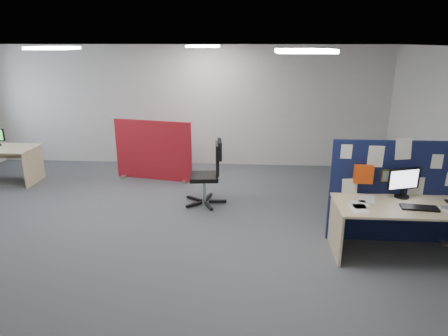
# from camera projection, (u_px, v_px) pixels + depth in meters

# --- Properties ---
(floor) EXTENTS (9.00, 9.00, 0.00)m
(floor) POSITION_uv_depth(u_px,v_px,m) (155.00, 230.00, 6.13)
(floor) COLOR #515358
(floor) RESTS_ON ground
(ceiling) EXTENTS (9.00, 7.00, 0.02)m
(ceiling) POSITION_uv_depth(u_px,v_px,m) (144.00, 46.00, 5.31)
(ceiling) COLOR white
(ceiling) RESTS_ON wall_back
(wall_back) EXTENTS (9.00, 0.02, 2.70)m
(wall_back) POSITION_uv_depth(u_px,v_px,m) (187.00, 106.00, 9.05)
(wall_back) COLOR silver
(wall_back) RESTS_ON floor
(wall_front) EXTENTS (9.00, 0.02, 2.70)m
(wall_front) POSITION_uv_depth(u_px,v_px,m) (7.00, 289.00, 2.40)
(wall_front) COLOR silver
(wall_front) RESTS_ON floor
(ceiling_lights) EXTENTS (4.10, 4.10, 0.04)m
(ceiling_lights) POSITION_uv_depth(u_px,v_px,m) (178.00, 48.00, 5.93)
(ceiling_lights) COLOR white
(ceiling_lights) RESTS_ON ceiling
(navy_divider) EXTENTS (1.81, 0.30, 1.54)m
(navy_divider) POSITION_uv_depth(u_px,v_px,m) (393.00, 192.00, 5.59)
(navy_divider) COLOR #10133C
(navy_divider) RESTS_ON floor
(main_desk) EXTENTS (1.99, 0.88, 0.73)m
(main_desk) POSITION_uv_depth(u_px,v_px,m) (410.00, 214.00, 5.31)
(main_desk) COLOR #D1B286
(main_desk) RESTS_ON floor
(monitor_main) EXTENTS (0.46, 0.20, 0.41)m
(monitor_main) POSITION_uv_depth(u_px,v_px,m) (404.00, 181.00, 5.39)
(monitor_main) COLOR black
(monitor_main) RESTS_ON main_desk
(keyboard) EXTENTS (0.47, 0.23, 0.02)m
(keyboard) POSITION_uv_depth(u_px,v_px,m) (419.00, 208.00, 5.08)
(keyboard) COLOR black
(keyboard) RESTS_ON main_desk
(mouse) EXTENTS (0.11, 0.08, 0.03)m
(mouse) POSITION_uv_depth(u_px,v_px,m) (445.00, 207.00, 5.10)
(mouse) COLOR #A4A4A9
(mouse) RESTS_ON main_desk
(red_divider) EXTENTS (1.64, 0.36, 1.24)m
(red_divider) POSITION_uv_depth(u_px,v_px,m) (153.00, 151.00, 8.20)
(red_divider) COLOR #A21415
(red_divider) RESTS_ON floor
(office_chair) EXTENTS (0.74, 0.75, 1.13)m
(office_chair) POSITION_uv_depth(u_px,v_px,m) (211.00, 169.00, 6.93)
(office_chair) COLOR black
(office_chair) RESTS_ON floor
(desk_papers) EXTENTS (1.39, 0.68, 0.00)m
(desk_papers) POSITION_uv_depth(u_px,v_px,m) (384.00, 206.00, 5.18)
(desk_papers) COLOR white
(desk_papers) RESTS_ON main_desk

